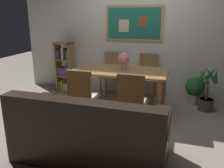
{
  "coord_description": "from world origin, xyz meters",
  "views": [
    {
      "loc": [
        0.96,
        -3.42,
        1.7
      ],
      "look_at": [
        -0.09,
        -0.05,
        0.65
      ],
      "focal_mm": 38.15,
      "sensor_mm": 36.0,
      "label": 1
    }
  ],
  "objects_px": {
    "dining_chair_far_right": "(148,73)",
    "leather_couch": "(89,135)",
    "dining_chair_near_left": "(82,93)",
    "dining_chair_far_left": "(112,70)",
    "potted_palm": "(207,94)",
    "flower_vase": "(124,60)",
    "dining_table": "(120,75)",
    "potted_ivy": "(195,89)",
    "bookshelf": "(65,69)",
    "dining_chair_near_right": "(132,98)"
  },
  "relations": [
    {
      "from": "dining_chair_far_left",
      "to": "dining_chair_near_left",
      "type": "bearing_deg",
      "value": -89.35
    },
    {
      "from": "dining_chair_near_right",
      "to": "flower_vase",
      "type": "xyz_separation_m",
      "value": [
        -0.34,
        0.83,
        0.39
      ]
    },
    {
      "from": "dining_chair_near_left",
      "to": "potted_palm",
      "type": "xyz_separation_m",
      "value": [
        1.88,
        1.23,
        -0.22
      ]
    },
    {
      "from": "dining_chair_far_right",
      "to": "flower_vase",
      "type": "xyz_separation_m",
      "value": [
        -0.31,
        -0.77,
        0.39
      ]
    },
    {
      "from": "dining_table",
      "to": "dining_chair_near_right",
      "type": "distance_m",
      "value": 0.9
    },
    {
      "from": "bookshelf",
      "to": "potted_ivy",
      "type": "height_order",
      "value": "bookshelf"
    },
    {
      "from": "flower_vase",
      "to": "potted_ivy",
      "type": "bearing_deg",
      "value": 30.06
    },
    {
      "from": "dining_chair_far_left",
      "to": "bookshelf",
      "type": "distance_m",
      "value": 1.07
    },
    {
      "from": "dining_chair_far_right",
      "to": "dining_chair_near_right",
      "type": "bearing_deg",
      "value": -88.89
    },
    {
      "from": "dining_chair_far_right",
      "to": "flower_vase",
      "type": "height_order",
      "value": "flower_vase"
    },
    {
      "from": "dining_chair_far_right",
      "to": "dining_chair_near_right",
      "type": "xyz_separation_m",
      "value": [
        0.03,
        -1.6,
        0.0
      ]
    },
    {
      "from": "dining_chair_far_right",
      "to": "leather_couch",
      "type": "bearing_deg",
      "value": -97.05
    },
    {
      "from": "dining_chair_near_left",
      "to": "dining_chair_far_left",
      "type": "bearing_deg",
      "value": 90.65
    },
    {
      "from": "dining_chair_near_left",
      "to": "dining_chair_far_left",
      "type": "height_order",
      "value": "same"
    },
    {
      "from": "leather_couch",
      "to": "dining_table",
      "type": "bearing_deg",
      "value": 92.5
    },
    {
      "from": "leather_couch",
      "to": "dining_chair_near_right",
      "type": "bearing_deg",
      "value": 67.79
    },
    {
      "from": "dining_chair_far_right",
      "to": "potted_palm",
      "type": "height_order",
      "value": "dining_chair_far_right"
    },
    {
      "from": "leather_couch",
      "to": "dining_chair_far_left",
      "type": "bearing_deg",
      "value": 100.98
    },
    {
      "from": "dining_chair_near_left",
      "to": "bookshelf",
      "type": "height_order",
      "value": "bookshelf"
    },
    {
      "from": "dining_chair_near_left",
      "to": "leather_couch",
      "type": "relative_size",
      "value": 0.51
    },
    {
      "from": "dining_chair_far_left",
      "to": "potted_palm",
      "type": "relative_size",
      "value": 1.07
    },
    {
      "from": "bookshelf",
      "to": "flower_vase",
      "type": "relative_size",
      "value": 3.52
    },
    {
      "from": "dining_chair_near_right",
      "to": "potted_ivy",
      "type": "relative_size",
      "value": 1.55
    },
    {
      "from": "leather_couch",
      "to": "potted_ivy",
      "type": "height_order",
      "value": "leather_couch"
    },
    {
      "from": "dining_chair_near_left",
      "to": "potted_palm",
      "type": "bearing_deg",
      "value": 33.22
    },
    {
      "from": "dining_chair_far_left",
      "to": "potted_ivy",
      "type": "distance_m",
      "value": 1.72
    },
    {
      "from": "dining_chair_far_right",
      "to": "bookshelf",
      "type": "xyz_separation_m",
      "value": [
        -1.82,
        -0.11,
        -0.02
      ]
    },
    {
      "from": "flower_vase",
      "to": "potted_palm",
      "type": "bearing_deg",
      "value": 15.26
    },
    {
      "from": "dining_table",
      "to": "dining_chair_near_left",
      "type": "distance_m",
      "value": 0.89
    },
    {
      "from": "dining_table",
      "to": "dining_chair_far_left",
      "type": "distance_m",
      "value": 0.88
    },
    {
      "from": "dining_table",
      "to": "potted_ivy",
      "type": "bearing_deg",
      "value": 30.03
    },
    {
      "from": "dining_chair_near_right",
      "to": "potted_ivy",
      "type": "distance_m",
      "value": 1.82
    },
    {
      "from": "potted_palm",
      "to": "flower_vase",
      "type": "xyz_separation_m",
      "value": [
        -1.44,
        -0.39,
        0.61
      ]
    },
    {
      "from": "dining_chair_far_left",
      "to": "flower_vase",
      "type": "distance_m",
      "value": 0.95
    },
    {
      "from": "dining_chair_near_left",
      "to": "potted_ivy",
      "type": "distance_m",
      "value": 2.31
    },
    {
      "from": "dining_chair_near_right",
      "to": "dining_table",
      "type": "bearing_deg",
      "value": 116.53
    },
    {
      "from": "dining_chair_near_left",
      "to": "dining_chair_far_right",
      "type": "bearing_deg",
      "value": 65.19
    },
    {
      "from": "dining_chair_far_left",
      "to": "leather_couch",
      "type": "relative_size",
      "value": 0.51
    },
    {
      "from": "dining_chair_far_right",
      "to": "potted_palm",
      "type": "distance_m",
      "value": 1.22
    },
    {
      "from": "flower_vase",
      "to": "dining_table",
      "type": "bearing_deg",
      "value": -150.72
    },
    {
      "from": "leather_couch",
      "to": "flower_vase",
      "type": "bearing_deg",
      "value": 90.41
    },
    {
      "from": "dining_table",
      "to": "dining_chair_far_right",
      "type": "distance_m",
      "value": 0.89
    },
    {
      "from": "leather_couch",
      "to": "potted_palm",
      "type": "bearing_deg",
      "value": 54.78
    },
    {
      "from": "dining_chair_near_left",
      "to": "dining_chair_far_left",
      "type": "xyz_separation_m",
      "value": [
        -0.02,
        1.58,
        0.0
      ]
    },
    {
      "from": "dining_chair_near_left",
      "to": "bookshelf",
      "type": "xyz_separation_m",
      "value": [
        -1.08,
        1.49,
        -0.02
      ]
    },
    {
      "from": "bookshelf",
      "to": "potted_ivy",
      "type": "bearing_deg",
      "value": 1.44
    },
    {
      "from": "dining_chair_far_left",
      "to": "potted_palm",
      "type": "bearing_deg",
      "value": -10.48
    },
    {
      "from": "dining_chair_near_left",
      "to": "leather_couch",
      "type": "bearing_deg",
      "value": -61.01
    },
    {
      "from": "dining_chair_far_right",
      "to": "leather_couch",
      "type": "distance_m",
      "value": 2.43
    },
    {
      "from": "dining_chair_far_left",
      "to": "dining_chair_near_right",
      "type": "relative_size",
      "value": 1.0
    }
  ]
}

